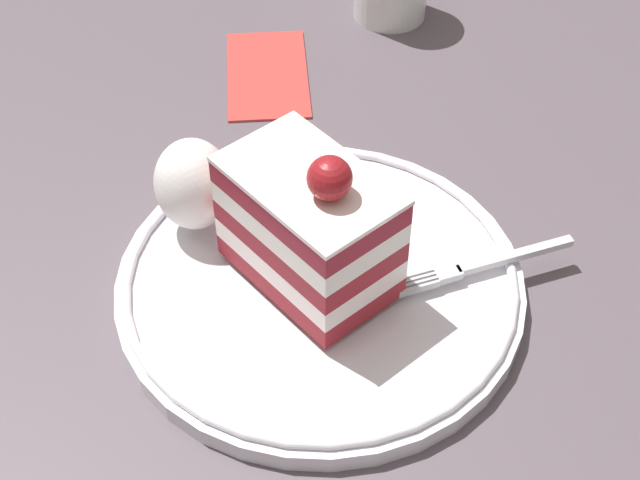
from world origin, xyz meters
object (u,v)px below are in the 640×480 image
Objects in this scene: fork at (479,265)px; folded_napkin at (267,73)px; cake_slice at (310,226)px; dessert_plate at (320,284)px; whipped_cream_dollop at (197,181)px.

folded_napkin is (0.07, 0.25, -0.02)m from fork.
cake_slice is 1.00× the size of fork.
dessert_plate is at bearing -57.66° from cake_slice.
dessert_plate is at bearing -80.66° from whipped_cream_dollop.
cake_slice is 0.23m from folded_napkin.
folded_napkin is (0.14, 0.18, -0.06)m from cake_slice.
cake_slice is at bearing 134.28° from fork.
dessert_plate is 0.10m from fork.
cake_slice reaches higher than whipped_cream_dollop.
whipped_cream_dollop is (-0.01, 0.09, 0.04)m from dessert_plate.
folded_napkin is at bearing 74.26° from fork.
folded_napkin is at bearing 52.55° from dessert_plate.
fork is at bearing -62.16° from whipped_cream_dollop.
dessert_plate is 0.23m from folded_napkin.
dessert_plate is at bearing -127.45° from folded_napkin.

